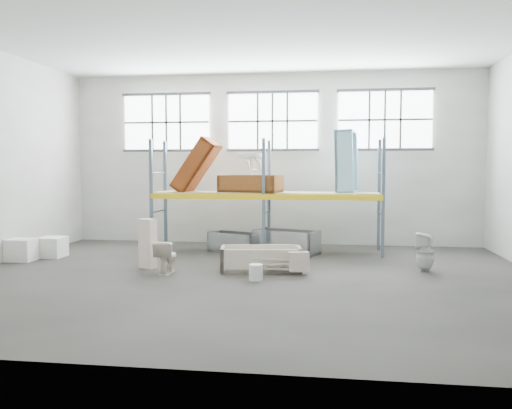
% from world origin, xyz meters
% --- Properties ---
extents(floor, '(12.00, 10.00, 0.10)m').
position_xyz_m(floor, '(0.00, 0.00, -0.05)').
color(floor, '#48443D').
rests_on(floor, ground).
extents(ceiling, '(12.00, 10.00, 0.10)m').
position_xyz_m(ceiling, '(0.00, 0.00, 5.05)').
color(ceiling, silver).
rests_on(ceiling, ground).
extents(wall_back, '(12.00, 0.10, 5.00)m').
position_xyz_m(wall_back, '(0.00, 5.05, 2.50)').
color(wall_back, '#A8A79C').
rests_on(wall_back, ground).
extents(wall_front, '(12.00, 0.10, 5.00)m').
position_xyz_m(wall_front, '(0.00, -5.05, 2.50)').
color(wall_front, '#AFAEA1').
rests_on(wall_front, ground).
extents(window_left, '(2.60, 0.04, 1.60)m').
position_xyz_m(window_left, '(-3.20, 4.94, 3.60)').
color(window_left, white).
rests_on(window_left, wall_back).
extents(window_mid, '(2.60, 0.04, 1.60)m').
position_xyz_m(window_mid, '(0.00, 4.94, 3.60)').
color(window_mid, white).
rests_on(window_mid, wall_back).
extents(window_right, '(2.60, 0.04, 1.60)m').
position_xyz_m(window_right, '(3.20, 4.94, 3.60)').
color(window_right, white).
rests_on(window_right, wall_back).
extents(rack_upright_la, '(0.08, 0.08, 3.00)m').
position_xyz_m(rack_upright_la, '(-3.00, 2.90, 1.50)').
color(rack_upright_la, slate).
rests_on(rack_upright_la, floor).
extents(rack_upright_lb, '(0.08, 0.08, 3.00)m').
position_xyz_m(rack_upright_lb, '(-3.00, 4.10, 1.50)').
color(rack_upright_lb, slate).
rests_on(rack_upright_lb, floor).
extents(rack_upright_ma, '(0.08, 0.08, 3.00)m').
position_xyz_m(rack_upright_ma, '(0.00, 2.90, 1.50)').
color(rack_upright_ma, slate).
rests_on(rack_upright_ma, floor).
extents(rack_upright_mb, '(0.08, 0.08, 3.00)m').
position_xyz_m(rack_upright_mb, '(0.00, 4.10, 1.50)').
color(rack_upright_mb, slate).
rests_on(rack_upright_mb, floor).
extents(rack_upright_ra, '(0.08, 0.08, 3.00)m').
position_xyz_m(rack_upright_ra, '(3.00, 2.90, 1.50)').
color(rack_upright_ra, slate).
rests_on(rack_upright_ra, floor).
extents(rack_upright_rb, '(0.08, 0.08, 3.00)m').
position_xyz_m(rack_upright_rb, '(3.00, 4.10, 1.50)').
color(rack_upright_rb, slate).
rests_on(rack_upright_rb, floor).
extents(rack_beam_front, '(6.00, 0.10, 0.14)m').
position_xyz_m(rack_beam_front, '(0.00, 2.90, 1.50)').
color(rack_beam_front, yellow).
rests_on(rack_beam_front, floor).
extents(rack_beam_back, '(6.00, 0.10, 0.14)m').
position_xyz_m(rack_beam_back, '(0.00, 4.10, 1.50)').
color(rack_beam_back, yellow).
rests_on(rack_beam_back, floor).
extents(shelf_deck, '(5.90, 1.10, 0.03)m').
position_xyz_m(shelf_deck, '(0.00, 3.50, 1.58)').
color(shelf_deck, gray).
rests_on(shelf_deck, floor).
extents(wet_patch, '(1.80, 1.80, 0.00)m').
position_xyz_m(wet_patch, '(0.00, 2.70, 0.00)').
color(wet_patch, black).
rests_on(wet_patch, floor).
extents(bathtub_beige, '(1.86, 1.08, 0.51)m').
position_xyz_m(bathtub_beige, '(0.20, 0.84, 0.26)').
color(bathtub_beige, beige).
rests_on(bathtub_beige, floor).
extents(cistern_spare, '(0.46, 0.29, 0.41)m').
position_xyz_m(cistern_spare, '(1.05, 0.47, 0.28)').
color(cistern_spare, beige).
rests_on(cistern_spare, bathtub_beige).
extents(sink_in_tub, '(0.46, 0.46, 0.15)m').
position_xyz_m(sink_in_tub, '(0.54, 0.52, 0.16)').
color(sink_in_tub, beige).
rests_on(sink_in_tub, bathtub_beige).
extents(toilet_beige, '(0.39, 0.69, 0.70)m').
position_xyz_m(toilet_beige, '(-1.75, 0.23, 0.35)').
color(toilet_beige, beige).
rests_on(toilet_beige, floor).
extents(cistern_tall, '(0.42, 0.36, 1.11)m').
position_xyz_m(cistern_tall, '(-2.34, 0.74, 0.55)').
color(cistern_tall, beige).
rests_on(cistern_tall, floor).
extents(toilet_white, '(0.47, 0.47, 0.85)m').
position_xyz_m(toilet_white, '(3.75, 1.19, 0.43)').
color(toilet_white, silver).
rests_on(toilet_white, floor).
extents(steel_tub_left, '(1.54, 1.17, 0.51)m').
position_xyz_m(steel_tub_left, '(-0.82, 3.32, 0.26)').
color(steel_tub_left, '#979B9E').
rests_on(steel_tub_left, floor).
extents(steel_tub_right, '(1.83, 1.32, 0.61)m').
position_xyz_m(steel_tub_right, '(0.56, 3.25, 0.30)').
color(steel_tub_right, '#B8BCBF').
rests_on(steel_tub_right, floor).
extents(rust_tub_flat, '(1.75, 1.12, 0.45)m').
position_xyz_m(rust_tub_flat, '(-0.43, 3.44, 1.82)').
color(rust_tub_flat, brown).
rests_on(rust_tub_flat, shelf_deck).
extents(rust_tub_tilted, '(1.35, 0.88, 1.56)m').
position_xyz_m(rust_tub_tilted, '(-1.91, 3.44, 2.29)').
color(rust_tub_tilted, maroon).
rests_on(rust_tub_tilted, shelf_deck).
extents(sink_on_shelf, '(0.80, 0.71, 0.58)m').
position_xyz_m(sink_on_shelf, '(-0.38, 3.27, 2.09)').
color(sink_on_shelf, white).
rests_on(sink_on_shelf, rust_tub_flat).
extents(blue_tub_upright, '(0.67, 0.87, 1.68)m').
position_xyz_m(blue_tub_upright, '(2.11, 3.68, 2.40)').
color(blue_tub_upright, '#89BAD0').
rests_on(blue_tub_upright, shelf_deck).
extents(bucket, '(0.34, 0.34, 0.32)m').
position_xyz_m(bucket, '(0.24, -0.21, 0.16)').
color(bucket, silver).
rests_on(bucket, floor).
extents(carton_near, '(0.63, 0.55, 0.53)m').
position_xyz_m(carton_near, '(-5.69, 1.19, 0.27)').
color(carton_near, white).
rests_on(carton_near, floor).
extents(carton_far, '(0.61, 0.61, 0.50)m').
position_xyz_m(carton_far, '(-5.24, 1.81, 0.25)').
color(carton_far, white).
rests_on(carton_far, floor).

